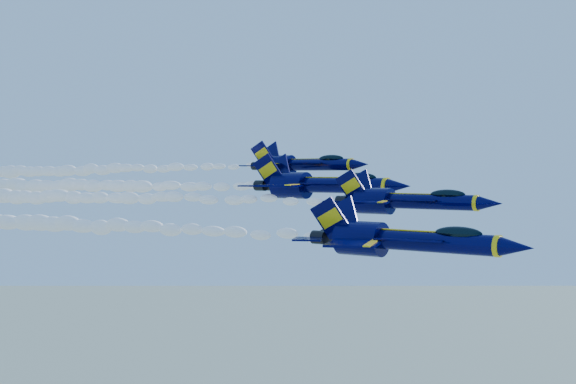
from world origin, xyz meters
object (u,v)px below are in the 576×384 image
Objects in this scene: jet_lead at (401,239)px; jet_third at (320,184)px; jet_second at (405,201)px; jet_fourth at (302,164)px.

jet_third is (-18.66, 16.56, 3.85)m from jet_lead.
jet_second is (-4.90, 10.13, 2.57)m from jet_lead.
jet_fourth is at bearing 137.75° from jet_third.
jet_third reaches higher than jet_lead.
jet_lead is 1.07× the size of jet_fourth.
jet_second is 24.63m from jet_fourth.
jet_third is at bearing 138.40° from jet_lead.
jet_lead is 11.54m from jet_second.
jet_third is at bearing -42.25° from jet_fourth.
jet_lead is 1.11× the size of jet_second.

